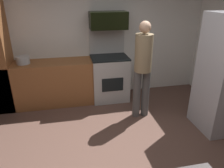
# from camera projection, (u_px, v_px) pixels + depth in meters

# --- Properties ---
(ground_plane) EXTENTS (5.20, 4.80, 0.02)m
(ground_plane) POSITION_uv_depth(u_px,v_px,m) (114.00, 162.00, 2.97)
(ground_plane) COLOR brown
(wall_back) EXTENTS (5.20, 0.12, 2.60)m
(wall_back) POSITION_uv_depth(u_px,v_px,m) (91.00, 37.00, 4.56)
(wall_back) COLOR silver
(wall_back) RESTS_ON ground
(lower_cabinet_run) EXTENTS (2.40, 0.60, 0.90)m
(lower_cabinet_run) POSITION_uv_depth(u_px,v_px,m) (51.00, 83.00, 4.41)
(lower_cabinet_run) COLOR brown
(lower_cabinet_run) RESTS_ON ground
(oven_range) EXTENTS (0.76, 0.65, 1.49)m
(oven_range) POSITION_uv_depth(u_px,v_px,m) (109.00, 76.00, 4.61)
(oven_range) COLOR #B6B7B5
(oven_range) RESTS_ON ground
(microwave) EXTENTS (0.74, 0.38, 0.34)m
(microwave) POSITION_uv_depth(u_px,v_px,m) (108.00, 20.00, 4.23)
(microwave) COLOR black
(microwave) RESTS_ON oven_range
(person_cook) EXTENTS (0.31, 0.30, 1.75)m
(person_cook) POSITION_uv_depth(u_px,v_px,m) (143.00, 66.00, 3.73)
(person_cook) COLOR #515151
(person_cook) RESTS_ON ground
(stock_pot) EXTENTS (0.26, 0.26, 0.15)m
(stock_pot) POSITION_uv_depth(u_px,v_px,m) (23.00, 60.00, 4.11)
(stock_pot) COLOR silver
(stock_pot) RESTS_ON lower_cabinet_run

